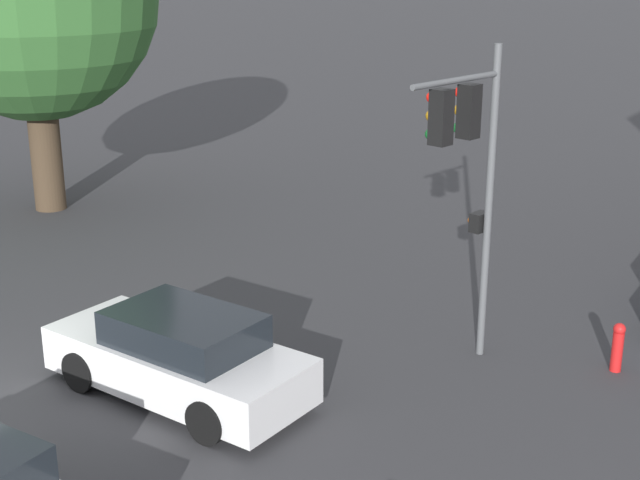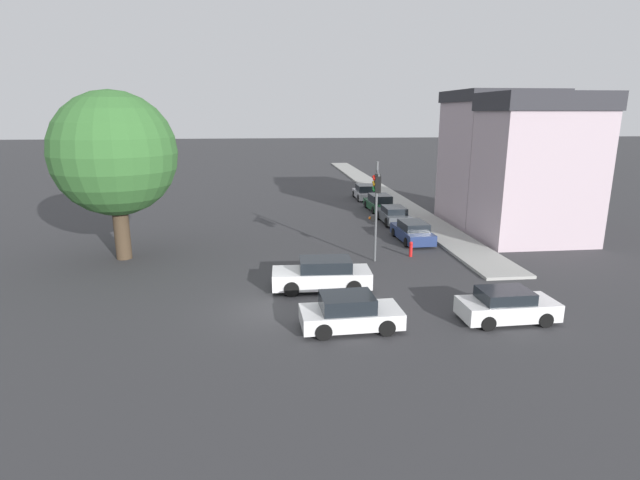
% 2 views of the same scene
% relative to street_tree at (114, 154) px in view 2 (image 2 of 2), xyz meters
% --- Properties ---
extents(ground_plane, '(300.00, 300.00, 0.00)m').
position_rel_street_tree_xyz_m(ground_plane, '(8.56, -8.89, -6.06)').
color(ground_plane, '#333335').
extents(sidewalk_strip, '(2.69, 60.00, 0.16)m').
position_rel_street_tree_xyz_m(sidewalk_strip, '(20.74, 23.76, -5.98)').
color(sidewalk_strip, '#9E9E99').
rests_on(sidewalk_strip, ground_plane).
extents(rowhouse_backdrop, '(7.15, 12.03, 9.89)m').
position_rel_street_tree_xyz_m(rowhouse_backdrop, '(25.81, 4.70, -1.15)').
color(rowhouse_backdrop, '#B29EA8').
rests_on(rowhouse_backdrop, ground_plane).
extents(street_tree, '(6.92, 6.92, 9.55)m').
position_rel_street_tree_xyz_m(street_tree, '(0.00, 0.00, 0.00)').
color(street_tree, '#423323').
rests_on(street_tree, ground_plane).
extents(traffic_signal, '(0.63, 2.49, 5.70)m').
position_rel_street_tree_xyz_m(traffic_signal, '(14.33, -2.86, -2.09)').
color(traffic_signal, '#515456').
rests_on(traffic_signal, ground_plane).
extents(crossing_car_0, '(3.93, 1.93, 1.35)m').
position_rel_street_tree_xyz_m(crossing_car_0, '(18.02, -11.10, -5.42)').
color(crossing_car_0, silver).
rests_on(crossing_car_0, ground_plane).
extents(crossing_car_1, '(4.77, 2.10, 1.54)m').
position_rel_street_tree_xyz_m(crossing_car_1, '(10.95, -6.52, -5.32)').
color(crossing_car_1, silver).
rests_on(crossing_car_1, ground_plane).
extents(crossing_car_2, '(4.02, 2.09, 1.41)m').
position_rel_street_tree_xyz_m(crossing_car_2, '(11.50, -11.15, -5.39)').
color(crossing_car_2, silver).
rests_on(crossing_car_2, ground_plane).
extents(parked_car_0, '(1.98, 4.49, 1.36)m').
position_rel_street_tree_xyz_m(parked_car_0, '(17.96, 2.03, -5.41)').
color(parked_car_0, navy).
rests_on(parked_car_0, ground_plane).
extents(parked_car_1, '(1.92, 4.38, 1.31)m').
position_rel_street_tree_xyz_m(parked_car_1, '(18.14, 7.70, -5.42)').
color(parked_car_1, '#4C5156').
rests_on(parked_car_1, ground_plane).
extents(parked_car_2, '(2.06, 4.56, 1.43)m').
position_rel_street_tree_xyz_m(parked_car_2, '(18.21, 12.77, -5.39)').
color(parked_car_2, '#194728').
rests_on(parked_car_2, ground_plane).
extents(parked_car_3, '(2.02, 4.28, 1.43)m').
position_rel_street_tree_xyz_m(parked_car_3, '(18.17, 18.79, -5.38)').
color(parked_car_3, '#B7B7BC').
rests_on(parked_car_3, ground_plane).
extents(fire_hydrant, '(0.22, 0.22, 0.92)m').
position_rel_street_tree_xyz_m(fire_hydrant, '(16.82, -1.50, -5.57)').
color(fire_hydrant, red).
rests_on(fire_hydrant, ground_plane).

